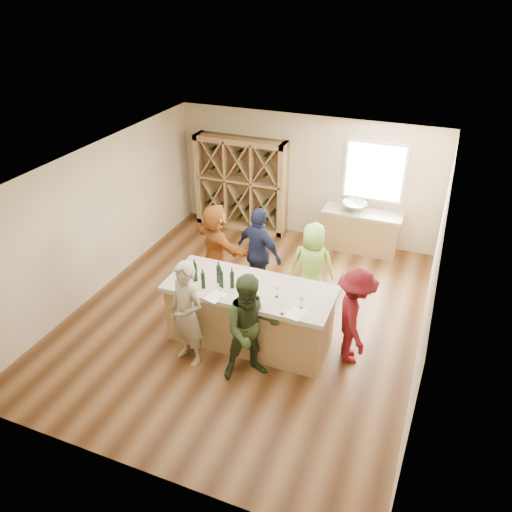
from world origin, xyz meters
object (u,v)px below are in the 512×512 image
at_px(sink, 354,206).
at_px(wine_bottle_d, 221,280).
at_px(person_near_right, 251,328).
at_px(wine_bottle_b, 203,281).
at_px(wine_bottle_f, 245,289).
at_px(person_far_left, 216,245).
at_px(tasting_counter_base, 250,316).
at_px(wine_rack, 241,184).
at_px(person_server, 354,316).
at_px(person_far_right, 312,266).
at_px(wine_bottle_a, 195,272).
at_px(person_far_mid, 259,253).
at_px(wine_bottle_c, 219,274).
at_px(wine_bottle_e, 232,280).
at_px(person_near_left, 187,314).

bearing_deg(sink, wine_bottle_d, -107.77).
bearing_deg(sink, person_near_right, -96.86).
bearing_deg(wine_bottle_b, wine_bottle_f, -0.13).
bearing_deg(wine_bottle_b, person_far_left, 109.74).
bearing_deg(tasting_counter_base, wine_rack, 115.03).
height_order(person_server, person_far_right, person_server).
distance_m(wine_bottle_a, person_near_right, 1.39).
distance_m(sink, person_far_mid, 2.78).
relative_size(tasting_counter_base, person_server, 1.57).
bearing_deg(wine_bottle_f, wine_bottle_a, 171.12).
xyz_separation_m(wine_rack, person_near_right, (2.15, -4.65, -0.21)).
distance_m(wine_bottle_d, wine_bottle_f, 0.47).
xyz_separation_m(wine_bottle_c, person_far_left, (-0.78, 1.50, -0.39)).
distance_m(sink, person_near_right, 4.62).
xyz_separation_m(wine_rack, person_server, (3.49, -3.72, -0.27)).
xyz_separation_m(wine_bottle_a, wine_bottle_e, (0.64, 0.03, -0.01)).
relative_size(person_near_left, person_server, 1.08).
xyz_separation_m(person_near_left, person_near_right, (1.04, 0.05, -0.01)).
distance_m(person_far_right, wine_bottle_f, 1.84).
bearing_deg(wine_bottle_a, person_near_right, -26.06).
distance_m(wine_bottle_d, person_near_right, 0.99).
relative_size(wine_rack, wine_bottle_e, 7.85).
bearing_deg(wine_bottle_d, sink, 72.23).
height_order(wine_bottle_b, wine_bottle_c, wine_bottle_c).
distance_m(wine_bottle_e, person_far_mid, 1.52).
xyz_separation_m(wine_rack, tasting_counter_base, (1.82, -3.90, -0.60)).
bearing_deg(wine_bottle_e, person_far_mid, 94.72).
bearing_deg(person_far_left, tasting_counter_base, 162.01).
bearing_deg(person_far_left, wine_bottle_e, 153.88).
relative_size(wine_bottle_d, wine_bottle_e, 1.03).
bearing_deg(wine_bottle_b, tasting_counter_base, 23.99).
height_order(wine_bottle_c, person_far_mid, person_far_mid).
height_order(tasting_counter_base, person_near_right, person_near_right).
bearing_deg(wine_bottle_c, person_server, 6.32).
relative_size(wine_bottle_c, person_near_right, 0.17).
bearing_deg(person_near_left, person_server, 40.73).
bearing_deg(person_far_right, person_far_left, -6.48).
bearing_deg(wine_rack, wine_bottle_c, -71.69).
distance_m(person_near_left, person_far_left, 2.32).
relative_size(person_near_right, person_server, 1.07).
xyz_separation_m(wine_rack, wine_bottle_d, (1.41, -4.09, 0.12)).
xyz_separation_m(sink, wine_bottle_b, (-1.55, -4.13, 0.20)).
height_order(tasting_counter_base, person_near_left, person_near_left).
distance_m(sink, person_far_right, 2.45).
distance_m(person_near_left, person_server, 2.58).
height_order(wine_bottle_e, person_near_left, person_near_left).
height_order(wine_bottle_c, person_far_right, person_far_right).
bearing_deg(wine_bottle_a, tasting_counter_base, 9.81).
xyz_separation_m(sink, person_near_left, (-1.59, -4.63, -0.12)).
bearing_deg(wine_bottle_c, wine_bottle_d, -50.93).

